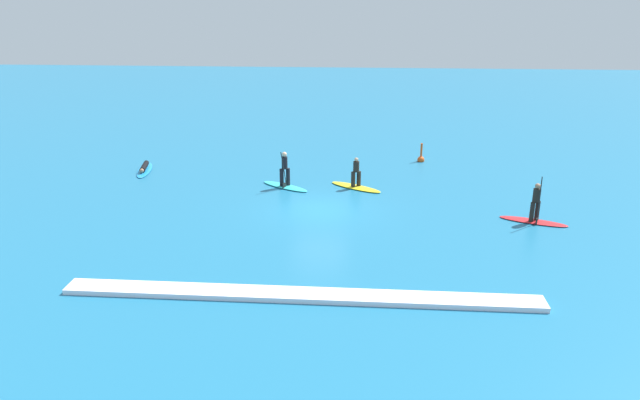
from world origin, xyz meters
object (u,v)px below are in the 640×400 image
surfer_on_yellow_board (356,182)px  surfer_on_teal_board (285,179)px  surfer_on_red_board (535,212)px  surfer_on_blue_board (144,168)px  marker_buoy (421,158)px

surfer_on_yellow_board → surfer_on_teal_board: size_ratio=1.03×
surfer_on_red_board → surfer_on_yellow_board: size_ratio=1.01×
surfer_on_red_board → surfer_on_blue_board: bearing=-177.8°
surfer_on_teal_board → marker_buoy: (7.62, 5.76, -0.25)m
surfer_on_red_board → surfer_on_teal_board: surfer_on_red_board is taller
surfer_on_blue_board → surfer_on_red_board: bearing=60.1°
surfer_on_yellow_board → surfer_on_blue_board: bearing=21.9°
surfer_on_red_board → marker_buoy: bearing=132.9°
surfer_on_red_board → surfer_on_blue_board: size_ratio=0.90×
marker_buoy → surfer_on_blue_board: bearing=-168.6°
surfer_on_yellow_board → marker_buoy: bearing=-92.2°
surfer_on_red_board → surfer_on_yellow_board: bearing=171.8°
surfer_on_teal_board → surfer_on_blue_board: 8.92m
surfer_on_teal_board → marker_buoy: surfer_on_teal_board is taller
surfer_on_teal_board → marker_buoy: 9.56m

